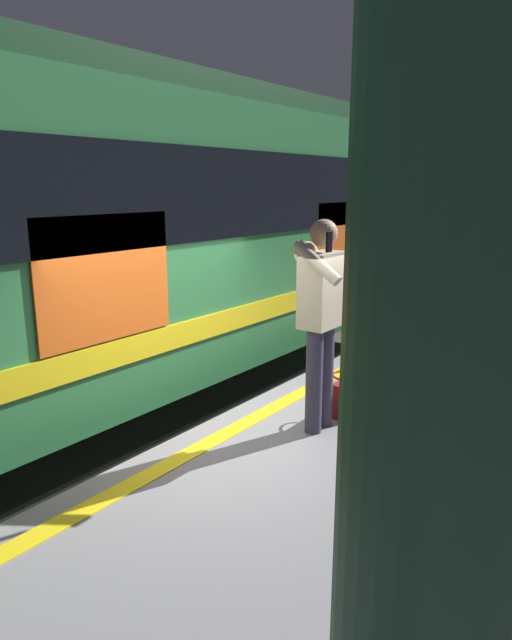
# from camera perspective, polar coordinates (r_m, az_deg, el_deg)

# --- Properties ---
(ground_plane) EXTENTS (24.30, 24.30, 0.00)m
(ground_plane) POSITION_cam_1_polar(r_m,az_deg,el_deg) (5.56, -3.64, -19.41)
(ground_plane) COLOR #4C4742
(platform) EXTENTS (14.11, 4.25, 1.02)m
(platform) POSITION_cam_1_polar(r_m,az_deg,el_deg) (4.42, 19.38, -22.03)
(platform) COLOR gray
(platform) RESTS_ON ground
(safety_line) EXTENTS (13.82, 0.16, 0.01)m
(safety_line) POSITION_cam_1_polar(r_m,az_deg,el_deg) (4.90, -1.11, -10.58)
(safety_line) COLOR yellow
(safety_line) RESTS_ON platform
(track_rail_near) EXTENTS (18.34, 0.08, 0.16)m
(track_rail_near) POSITION_cam_1_polar(r_m,az_deg,el_deg) (6.39, -13.40, -14.24)
(track_rail_near) COLOR slate
(track_rail_near) RESTS_ON ground
(track_rail_far) EXTENTS (18.34, 0.08, 0.16)m
(track_rail_far) POSITION_cam_1_polar(r_m,az_deg,el_deg) (7.46, -20.59, -10.55)
(track_rail_far) COLOR slate
(track_rail_far) RESTS_ON ground
(train_carriage) EXTENTS (11.57, 2.86, 3.99)m
(train_carriage) POSITION_cam_1_polar(r_m,az_deg,el_deg) (7.14, -9.47, 9.50)
(train_carriage) COLOR #2D723F
(train_carriage) RESTS_ON ground
(passenger) EXTENTS (0.57, 0.55, 1.76)m
(passenger) POSITION_cam_1_polar(r_m,az_deg,el_deg) (4.52, 6.71, 1.18)
(passenger) COLOR #383347
(passenger) RESTS_ON platform
(handbag) EXTENTS (0.30, 0.28, 0.39)m
(handbag) POSITION_cam_1_polar(r_m,az_deg,el_deg) (5.06, 9.32, -7.81)
(handbag) COLOR maroon
(handbag) RESTS_ON platform
(station_column) EXTENTS (0.30, 0.30, 3.63)m
(station_column) POSITION_cam_1_polar(r_m,az_deg,el_deg) (0.78, 19.68, -2.53)
(station_column) COLOR #1E3F2D
(station_column) RESTS_ON platform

